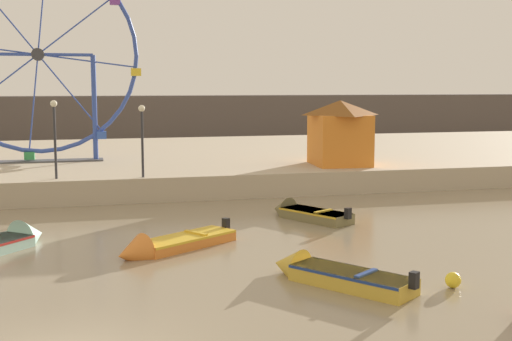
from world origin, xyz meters
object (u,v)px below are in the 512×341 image
object	(u,v)px
motorboat_orange_hull	(166,245)
mooring_buoy_orange	(453,280)
motorboat_olive_wood	(303,213)
promenade_lamp_near	(55,127)
ferris_wheel_blue_frame	(38,58)
carnival_booth_orange_canopy	(340,131)
motorboat_mustard_yellow	(329,274)
motorboat_seafoam	(0,243)
promenade_lamp_far	(142,129)

from	to	relation	value
motorboat_orange_hull	mooring_buoy_orange	world-z (taller)	motorboat_orange_hull
motorboat_olive_wood	promenade_lamp_near	xyz separation A→B (m)	(-10.13, 6.22, 3.37)
ferris_wheel_blue_frame	carnival_booth_orange_canopy	distance (m)	17.33
motorboat_mustard_yellow	motorboat_orange_hull	size ratio (longest dim) A/B	0.94
motorboat_seafoam	ferris_wheel_blue_frame	world-z (taller)	ferris_wheel_blue_frame
motorboat_seafoam	promenade_lamp_near	distance (m)	9.57
motorboat_mustard_yellow	promenade_lamp_near	xyz separation A→B (m)	(-7.97, 15.15, 3.35)
promenade_lamp_far	mooring_buoy_orange	distance (m)	17.81
motorboat_olive_wood	mooring_buoy_orange	world-z (taller)	motorboat_olive_wood
motorboat_seafoam	motorboat_orange_hull	size ratio (longest dim) A/B	0.99
motorboat_orange_hull	promenade_lamp_far	size ratio (longest dim) A/B	1.34
motorboat_orange_hull	ferris_wheel_blue_frame	size ratio (longest dim) A/B	0.40
mooring_buoy_orange	ferris_wheel_blue_frame	bearing A→B (deg)	116.99
ferris_wheel_blue_frame	carnival_booth_orange_canopy	world-z (taller)	ferris_wheel_blue_frame
ferris_wheel_blue_frame	motorboat_orange_hull	bearing A→B (deg)	-74.53
motorboat_mustard_yellow	promenade_lamp_near	world-z (taller)	promenade_lamp_near
motorboat_seafoam	carnival_booth_orange_canopy	bearing A→B (deg)	-15.83
motorboat_seafoam	promenade_lamp_far	xyz separation A→B (m)	(5.54, 8.34, 3.25)
motorboat_orange_hull	mooring_buoy_orange	distance (m)	9.43
carnival_booth_orange_canopy	promenade_lamp_far	xyz separation A→B (m)	(-10.87, -2.36, 0.45)
motorboat_seafoam	promenade_lamp_far	distance (m)	10.52
motorboat_olive_wood	motorboat_orange_hull	distance (m)	7.53
promenade_lamp_near	promenade_lamp_far	distance (m)	4.02
motorboat_orange_hull	motorboat_mustard_yellow	bearing A→B (deg)	97.40
motorboat_mustard_yellow	ferris_wheel_blue_frame	size ratio (longest dim) A/B	0.37
ferris_wheel_blue_frame	motorboat_mustard_yellow	bearing A→B (deg)	-68.20
motorboat_mustard_yellow	carnival_booth_orange_canopy	bearing A→B (deg)	-57.35
ferris_wheel_blue_frame	mooring_buoy_orange	distance (m)	27.68
motorboat_mustard_yellow	motorboat_orange_hull	world-z (taller)	motorboat_mustard_yellow
motorboat_olive_wood	carnival_booth_orange_canopy	world-z (taller)	carnival_booth_orange_canopy
motorboat_olive_wood	mooring_buoy_orange	xyz separation A→B (m)	(0.99, -10.25, -0.02)
motorboat_olive_wood	carnival_booth_orange_canopy	bearing A→B (deg)	-60.14
carnival_booth_orange_canopy	motorboat_mustard_yellow	bearing A→B (deg)	-108.08
ferris_wheel_blue_frame	promenade_lamp_near	xyz separation A→B (m)	(1.06, -7.44, -3.41)
motorboat_olive_wood	promenade_lamp_far	world-z (taller)	promenade_lamp_far
motorboat_mustard_yellow	motorboat_orange_hull	bearing A→B (deg)	5.53
motorboat_seafoam	promenade_lamp_near	size ratio (longest dim) A/B	1.24
motorboat_orange_hull	motorboat_olive_wood	bearing A→B (deg)	-179.53
motorboat_seafoam	carnival_booth_orange_canopy	size ratio (longest dim) A/B	1.22
motorboat_seafoam	mooring_buoy_orange	world-z (taller)	motorboat_seafoam
promenade_lamp_near	promenade_lamp_far	size ratio (longest dim) A/B	1.07
motorboat_olive_wood	motorboat_orange_hull	xyz separation A→B (m)	(-6.25, -4.20, -0.03)
carnival_booth_orange_canopy	promenade_lamp_far	size ratio (longest dim) A/B	1.09
mooring_buoy_orange	motorboat_mustard_yellow	bearing A→B (deg)	157.19
ferris_wheel_blue_frame	mooring_buoy_orange	size ratio (longest dim) A/B	26.39
motorboat_seafoam	mooring_buoy_orange	xyz separation A→B (m)	(12.67, -7.65, 0.00)
motorboat_mustard_yellow	promenade_lamp_far	distance (m)	15.53
promenade_lamp_near	carnival_booth_orange_canopy	bearing A→B (deg)	7.19
ferris_wheel_blue_frame	promenade_lamp_near	distance (m)	8.25
promenade_lamp_near	mooring_buoy_orange	distance (m)	20.16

